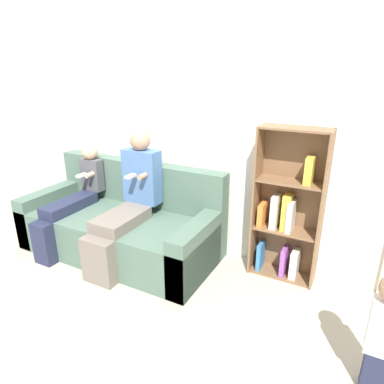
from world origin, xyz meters
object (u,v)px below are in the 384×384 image
Objects in this scene: adult_seated at (128,200)px; child_seated at (72,200)px; bookshelf at (287,212)px; couch at (122,225)px.

adult_seated is 0.71m from child_seated.
child_seated is 2.16m from bookshelf.
adult_seated is (0.18, -0.09, 0.35)m from couch.
bookshelf is at bearing 12.53° from couch.
bookshelf reaches higher than couch.
bookshelf is (2.10, 0.50, 0.09)m from child_seated.
couch is 1.66m from bookshelf.
adult_seated is 0.92× the size of bookshelf.
bookshelf reaches higher than child_seated.
adult_seated reaches higher than couch.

